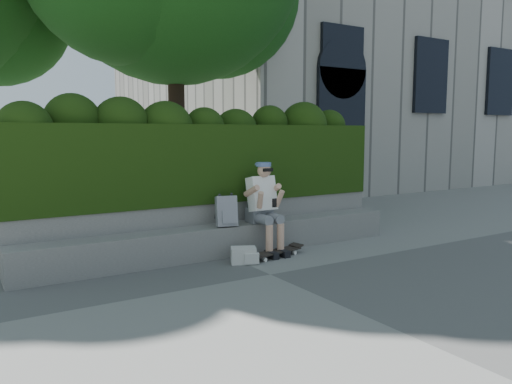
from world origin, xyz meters
TOP-DOWN VIEW (x-y plane):
  - ground at (0.00, 0.00)m, footprint 80.00×80.00m
  - bench_ledge at (0.00, 1.25)m, footprint 6.00×0.45m
  - planter_wall at (0.00, 1.73)m, footprint 6.00×0.50m
  - hedge at (0.00, 1.95)m, footprint 6.00×1.00m
  - person at (0.58, 1.07)m, footprint 0.40×0.76m
  - skateboard at (0.57, 0.72)m, footprint 0.90×0.38m
  - backpack_plaid at (-0.02, 1.15)m, footprint 0.34×0.24m
  - backpack_ground at (-0.01, 0.68)m, footprint 0.42×0.37m

SIDE VIEW (x-z plane):
  - ground at x=0.00m, z-range 0.00..0.00m
  - skateboard at x=0.57m, z-range 0.03..0.12m
  - backpack_ground at x=-0.01m, z-range 0.00..0.22m
  - bench_ledge at x=0.00m, z-range 0.00..0.45m
  - planter_wall at x=0.00m, z-range 0.00..0.75m
  - backpack_plaid at x=-0.02m, z-range 0.45..0.90m
  - person at x=0.58m, z-range 0.06..1.44m
  - hedge at x=0.00m, z-range 0.75..1.95m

